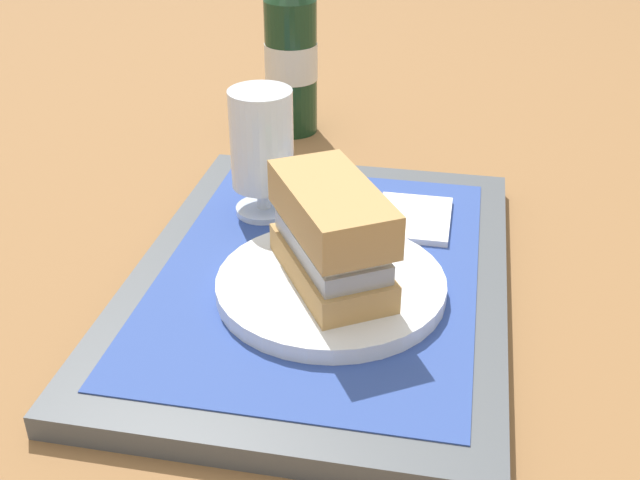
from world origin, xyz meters
name	(u,v)px	position (x,y,z in m)	size (l,w,h in m)	color
ground_plane	(320,289)	(0.00, 0.00, 0.00)	(3.00, 3.00, 0.00)	olive
tray	(320,279)	(0.00, 0.00, 0.01)	(0.44, 0.32, 0.02)	#4C5156
placemat	(320,269)	(0.00, 0.00, 0.02)	(0.38, 0.27, 0.00)	#2D4793
plate	(331,286)	(-0.04, -0.02, 0.03)	(0.19, 0.19, 0.01)	white
sandwich	(330,231)	(-0.03, -0.01, 0.08)	(0.14, 0.12, 0.08)	tan
beer_glass	(262,148)	(0.09, 0.07, 0.09)	(0.06, 0.06, 0.12)	silver
napkin_folded	(414,218)	(0.10, -0.07, 0.02)	(0.09, 0.07, 0.01)	white
beer_bottle	(291,50)	(0.35, 0.11, 0.10)	(0.07, 0.07, 0.27)	#19381E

